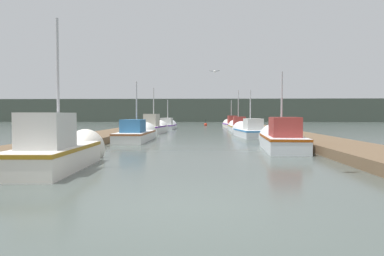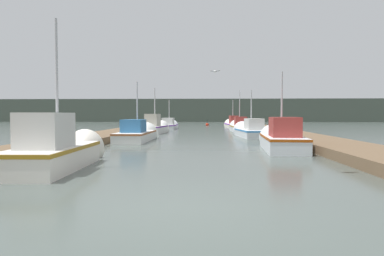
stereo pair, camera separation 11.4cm
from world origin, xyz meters
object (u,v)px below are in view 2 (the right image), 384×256
(fishing_boat_3, at_px, (250,131))
(mooring_piling_1, at_px, (23,147))
(fishing_boat_5, at_px, (239,127))
(mooring_piling_2, at_px, (131,130))
(fishing_boat_0, at_px, (59,150))
(fishing_boat_4, at_px, (156,127))
(fishing_boat_7, at_px, (233,124))
(channel_buoy, at_px, (207,125))
(seagull_1, at_px, (215,71))
(fishing_boat_1, at_px, (280,139))
(fishing_boat_2, at_px, (138,134))
(fishing_boat_6, at_px, (170,125))

(fishing_boat_3, relative_size, mooring_piling_1, 4.34)
(fishing_boat_5, relative_size, mooring_piling_2, 5.40)
(fishing_boat_0, bearing_deg, fishing_boat_4, 88.02)
(mooring_piling_1, bearing_deg, fishing_boat_7, 75.47)
(fishing_boat_3, height_order, fishing_boat_4, fishing_boat_4)
(channel_buoy, distance_m, seagull_1, 30.39)
(fishing_boat_3, height_order, seagull_1, seagull_1)
(seagull_1, bearing_deg, channel_buoy, -80.58)
(fishing_boat_1, relative_size, fishing_boat_4, 1.13)
(fishing_boat_3, xyz_separation_m, channel_buoy, (-3.00, 24.27, -0.25))
(fishing_boat_1, xyz_separation_m, channel_buoy, (-3.28, 33.11, -0.34))
(fishing_boat_7, xyz_separation_m, channel_buoy, (-3.08, 6.89, -0.27))
(fishing_boat_0, relative_size, fishing_boat_5, 0.89)
(fishing_boat_0, height_order, fishing_boat_7, fishing_boat_0)
(fishing_boat_7, distance_m, mooring_piling_1, 33.41)
(fishing_boat_1, relative_size, fishing_boat_2, 0.93)
(fishing_boat_0, xyz_separation_m, seagull_1, (4.79, 8.75, 3.37))
(fishing_boat_3, relative_size, channel_buoy, 5.79)
(fishing_boat_6, bearing_deg, channel_buoy, 70.88)
(fishing_boat_5, relative_size, seagull_1, 9.72)
(fishing_boat_5, xyz_separation_m, mooring_piling_1, (-8.35, -23.56, 0.24))
(fishing_boat_2, bearing_deg, mooring_piling_1, -95.19)
(fishing_boat_0, distance_m, fishing_boat_6, 27.37)
(fishing_boat_7, bearing_deg, channel_buoy, 109.56)
(fishing_boat_1, height_order, fishing_boat_2, fishing_boat_2)
(fishing_boat_6, bearing_deg, fishing_boat_7, 33.40)
(channel_buoy, xyz_separation_m, seagull_1, (0.38, -30.15, 3.76))
(fishing_boat_1, bearing_deg, fishing_boat_3, 95.71)
(mooring_piling_1, bearing_deg, fishing_boat_0, 19.97)
(fishing_boat_3, bearing_deg, fishing_boat_7, 83.94)
(fishing_boat_2, distance_m, seagull_1, 6.11)
(mooring_piling_2, bearing_deg, fishing_boat_7, 65.62)
(mooring_piling_1, xyz_separation_m, mooring_piling_2, (0.03, 13.91, -0.13))
(fishing_boat_7, bearing_deg, fishing_boat_4, -124.29)
(fishing_boat_2, bearing_deg, fishing_boat_1, -32.96)
(fishing_boat_0, xyz_separation_m, mooring_piling_1, (-0.90, -0.33, 0.12))
(fishing_boat_3, distance_m, fishing_boat_5, 8.60)
(fishing_boat_5, height_order, mooring_piling_1, fishing_boat_5)
(seagull_1, bearing_deg, fishing_boat_5, -91.73)
(fishing_boat_4, height_order, fishing_boat_5, fishing_boat_5)
(fishing_boat_7, relative_size, seagull_1, 8.96)
(fishing_boat_1, distance_m, seagull_1, 5.37)
(fishing_boat_4, bearing_deg, fishing_boat_0, -85.58)
(fishing_boat_2, xyz_separation_m, fishing_boat_6, (0.09, 16.64, -0.02))
(fishing_boat_5, bearing_deg, channel_buoy, 100.15)
(fishing_boat_3, height_order, fishing_boat_6, fishing_boat_3)
(fishing_boat_3, xyz_separation_m, mooring_piling_1, (-8.30, -14.96, 0.25))
(mooring_piling_2, relative_size, seagull_1, 1.80)
(fishing_boat_7, bearing_deg, fishing_boat_1, -94.05)
(fishing_boat_1, bearing_deg, fishing_boat_4, 124.21)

